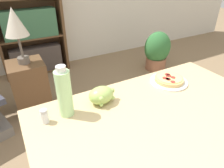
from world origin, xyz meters
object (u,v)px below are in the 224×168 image
object	(u,v)px
salt_shaker	(45,116)
table_lamp	(15,25)
pizza_on_plate	(169,80)
potted_plant_floor	(157,51)
drink_bottle	(64,93)
grape_bunch	(102,95)
side_table	(30,86)
bookshelf	(29,22)

from	to	relation	value
salt_shaker	table_lamp	size ratio (longest dim) A/B	0.13
pizza_on_plate	potted_plant_floor	distance (m)	1.80
potted_plant_floor	drink_bottle	bearing A→B (deg)	-142.43
grape_bunch	potted_plant_floor	xyz separation A→B (m)	(1.54, 1.32, -0.50)
pizza_on_plate	side_table	distance (m)	1.49
bookshelf	table_lamp	xyz separation A→B (m)	(-0.22, -0.86, 0.18)
pizza_on_plate	salt_shaker	world-z (taller)	salt_shaker
drink_bottle	potted_plant_floor	size ratio (longest dim) A/B	0.44
salt_shaker	grape_bunch	bearing A→B (deg)	2.49
pizza_on_plate	salt_shaker	xyz separation A→B (m)	(-0.72, -0.00, 0.02)
side_table	bookshelf	bearing A→B (deg)	75.59
bookshelf	potted_plant_floor	world-z (taller)	bookshelf
bookshelf	grape_bunch	bearing A→B (deg)	-89.46
side_table	potted_plant_floor	distance (m)	1.78
pizza_on_plate	bookshelf	xyz separation A→B (m)	(-0.46, 2.09, -0.04)
pizza_on_plate	salt_shaker	bearing A→B (deg)	-179.86
drink_bottle	salt_shaker	distance (m)	0.13
salt_shaker	side_table	size ratio (longest dim) A/B	0.13
pizza_on_plate	bookshelf	bearing A→B (deg)	102.40
salt_shaker	drink_bottle	bearing A→B (deg)	6.53
drink_bottle	bookshelf	xyz separation A→B (m)	(0.16, 2.08, -0.14)
pizza_on_plate	drink_bottle	bearing A→B (deg)	179.09
grape_bunch	pizza_on_plate	bearing A→B (deg)	-1.37
grape_bunch	table_lamp	size ratio (longest dim) A/B	0.27
drink_bottle	potted_plant_floor	distance (m)	2.25
grape_bunch	bookshelf	size ratio (longest dim) A/B	0.09
grape_bunch	drink_bottle	bearing A→B (deg)	-179.80
drink_bottle	grape_bunch	bearing A→B (deg)	0.20
salt_shaker	side_table	xyz separation A→B (m)	(0.04, 1.23, -0.51)
grape_bunch	drink_bottle	xyz separation A→B (m)	(-0.18, -0.00, 0.07)
side_table	table_lamp	xyz separation A→B (m)	(0.00, 0.00, 0.63)
drink_bottle	salt_shaker	size ratio (longest dim) A/B	3.66
grape_bunch	drink_bottle	distance (m)	0.19
side_table	table_lamp	distance (m)	0.63
potted_plant_floor	grape_bunch	bearing A→B (deg)	-139.33
drink_bottle	salt_shaker	xyz separation A→B (m)	(-0.10, -0.01, -0.08)
grape_bunch	table_lamp	bearing A→B (deg)	101.12
bookshelf	table_lamp	bearing A→B (deg)	-104.41
potted_plant_floor	bookshelf	bearing A→B (deg)	154.32
grape_bunch	potted_plant_floor	distance (m)	2.09
potted_plant_floor	salt_shaker	bearing A→B (deg)	-143.77
pizza_on_plate	grape_bunch	bearing A→B (deg)	178.63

